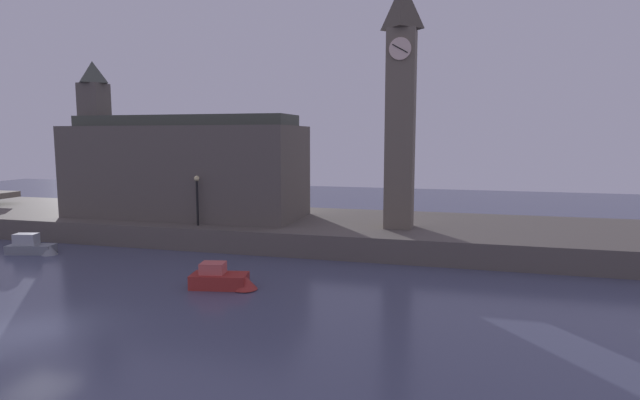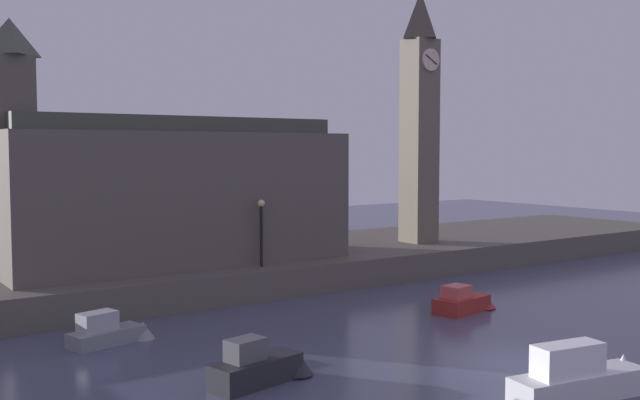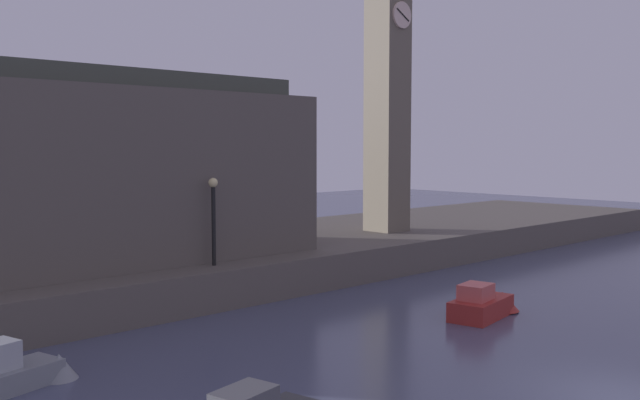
{
  "view_description": "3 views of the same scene",
  "coord_description": "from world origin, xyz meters",
  "px_view_note": "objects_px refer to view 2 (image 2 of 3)",
  "views": [
    {
      "loc": [
        15.69,
        -15.7,
        7.44
      ],
      "look_at": [
        7.38,
        15.03,
        3.55
      ],
      "focal_mm": 28.94,
      "sensor_mm": 36.0,
      "label": 1
    },
    {
      "loc": [
        -19.85,
        -16.38,
        7.41
      ],
      "look_at": [
        2.24,
        15.27,
        4.72
      ],
      "focal_mm": 41.35,
      "sensor_mm": 36.0,
      "label": 2
    },
    {
      "loc": [
        -16.69,
        -7.03,
        6.11
      ],
      "look_at": [
        6.65,
        17.86,
        3.47
      ],
      "focal_mm": 39.57,
      "sensor_mm": 36.0,
      "label": 3
    }
  ],
  "objects_px": {
    "boat_barge_dark": "(262,366)",
    "boat_dinghy_red": "(466,301)",
    "boat_ferry_white": "(585,377)",
    "boat_cruiser_grey": "(113,332)",
    "parliament_hall": "(168,191)",
    "streetlamp": "(261,224)",
    "clock_tower": "(420,113)"
  },
  "relations": [
    {
      "from": "parliament_hall",
      "to": "boat_barge_dark",
      "type": "bearing_deg",
      "value": -103.12
    },
    {
      "from": "parliament_hall",
      "to": "boat_cruiser_grey",
      "type": "height_order",
      "value": "parliament_hall"
    },
    {
      "from": "boat_barge_dark",
      "to": "boat_dinghy_red",
      "type": "distance_m",
      "value": 13.4
    },
    {
      "from": "boat_dinghy_red",
      "to": "boat_cruiser_grey",
      "type": "xyz_separation_m",
      "value": [
        -15.15,
        3.78,
        -0.01
      ]
    },
    {
      "from": "boat_barge_dark",
      "to": "boat_cruiser_grey",
      "type": "xyz_separation_m",
      "value": [
        -2.25,
        7.41,
        -0.09
      ]
    },
    {
      "from": "streetlamp",
      "to": "boat_cruiser_grey",
      "type": "xyz_separation_m",
      "value": [
        -9.23,
        -4.55,
        -3.2
      ]
    },
    {
      "from": "boat_dinghy_red",
      "to": "streetlamp",
      "type": "bearing_deg",
      "value": 125.4
    },
    {
      "from": "parliament_hall",
      "to": "boat_dinghy_red",
      "type": "bearing_deg",
      "value": -52.88
    },
    {
      "from": "streetlamp",
      "to": "boat_dinghy_red",
      "type": "height_order",
      "value": "streetlamp"
    },
    {
      "from": "boat_ferry_white",
      "to": "boat_dinghy_red",
      "type": "bearing_deg",
      "value": 61.03
    },
    {
      "from": "clock_tower",
      "to": "boat_barge_dark",
      "type": "bearing_deg",
      "value": -143.77
    },
    {
      "from": "streetlamp",
      "to": "boat_ferry_white",
      "type": "distance_m",
      "value": 18.86
    },
    {
      "from": "boat_ferry_white",
      "to": "boat_barge_dark",
      "type": "bearing_deg",
      "value": 137.27
    },
    {
      "from": "parliament_hall",
      "to": "boat_cruiser_grey",
      "type": "distance_m",
      "value": 11.33
    },
    {
      "from": "clock_tower",
      "to": "streetlamp",
      "type": "relative_size",
      "value": 4.66
    },
    {
      "from": "boat_barge_dark",
      "to": "boat_dinghy_red",
      "type": "relative_size",
      "value": 1.06
    },
    {
      "from": "boat_ferry_white",
      "to": "boat_cruiser_grey",
      "type": "bearing_deg",
      "value": 123.92
    },
    {
      "from": "streetlamp",
      "to": "boat_barge_dark",
      "type": "bearing_deg",
      "value": -120.26
    },
    {
      "from": "clock_tower",
      "to": "boat_cruiser_grey",
      "type": "relative_size",
      "value": 4.41
    },
    {
      "from": "streetlamp",
      "to": "boat_cruiser_grey",
      "type": "distance_m",
      "value": 10.78
    },
    {
      "from": "parliament_hall",
      "to": "boat_barge_dark",
      "type": "distance_m",
      "value": 16.89
    },
    {
      "from": "boat_ferry_white",
      "to": "boat_dinghy_red",
      "type": "xyz_separation_m",
      "value": [
        5.69,
        10.28,
        -0.16
      ]
    },
    {
      "from": "boat_barge_dark",
      "to": "boat_ferry_white",
      "type": "relative_size",
      "value": 0.73
    },
    {
      "from": "clock_tower",
      "to": "boat_barge_dark",
      "type": "relative_size",
      "value": 4.17
    },
    {
      "from": "boat_ferry_white",
      "to": "clock_tower",
      "type": "bearing_deg",
      "value": 58.82
    },
    {
      "from": "streetlamp",
      "to": "boat_ferry_white",
      "type": "relative_size",
      "value": 0.65
    },
    {
      "from": "boat_ferry_white",
      "to": "boat_dinghy_red",
      "type": "distance_m",
      "value": 11.75
    },
    {
      "from": "clock_tower",
      "to": "streetlamp",
      "type": "xyz_separation_m",
      "value": [
        -13.21,
        -2.83,
        -5.99
      ]
    },
    {
      "from": "parliament_hall",
      "to": "streetlamp",
      "type": "height_order",
      "value": "parliament_hall"
    },
    {
      "from": "clock_tower",
      "to": "boat_cruiser_grey",
      "type": "bearing_deg",
      "value": -161.8
    },
    {
      "from": "clock_tower",
      "to": "boat_ferry_white",
      "type": "relative_size",
      "value": 3.04
    },
    {
      "from": "boat_cruiser_grey",
      "to": "parliament_hall",
      "type": "bearing_deg",
      "value": 54.73
    }
  ]
}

